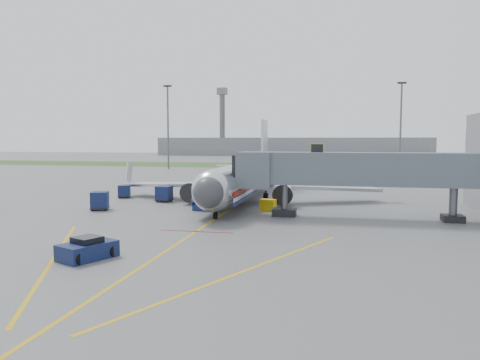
% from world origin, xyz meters
% --- Properties ---
extents(ground, '(400.00, 400.00, 0.00)m').
position_xyz_m(ground, '(0.00, 0.00, 0.00)').
color(ground, '#565659').
rests_on(ground, ground).
extents(grass_strip, '(300.00, 25.00, 0.01)m').
position_xyz_m(grass_strip, '(0.00, 90.00, 0.01)').
color(grass_strip, '#2D4C1E').
rests_on(grass_strip, ground).
extents(apron_markings, '(21.52, 50.00, 0.01)m').
position_xyz_m(apron_markings, '(0.00, -7.40, 0.00)').
color(apron_markings, gold).
rests_on(apron_markings, ground).
extents(airliner, '(32.10, 35.67, 10.25)m').
position_xyz_m(airliner, '(0.00, 15.25, 2.65)').
color(airliner, silver).
rests_on(airliner, ground).
extents(jet_bridge, '(25.30, 4.00, 6.90)m').
position_xyz_m(jet_bridge, '(12.86, 5.00, 4.47)').
color(jet_bridge, slate).
rests_on(jet_bridge, ground).
extents(light_mast_left, '(2.00, 0.44, 20.40)m').
position_xyz_m(light_mast_left, '(-30.00, 70.00, 10.78)').
color(light_mast_left, '#595B60').
rests_on(light_mast_left, ground).
extents(light_mast_right, '(2.00, 0.44, 20.40)m').
position_xyz_m(light_mast_right, '(25.00, 75.00, 10.78)').
color(light_mast_right, '#595B60').
rests_on(light_mast_right, ground).
extents(distant_terminal, '(120.00, 14.00, 8.00)m').
position_xyz_m(distant_terminal, '(-10.00, 170.00, 4.00)').
color(distant_terminal, slate).
rests_on(distant_terminal, ground).
extents(control_tower, '(4.00, 4.00, 30.00)m').
position_xyz_m(control_tower, '(-40.00, 165.00, 17.33)').
color(control_tower, '#595B60').
rests_on(control_tower, ground).
extents(pushback_tug, '(3.22, 3.85, 1.38)m').
position_xyz_m(pushback_tug, '(-4.00, -13.48, 0.58)').
color(pushback_tug, '#0E103E').
rests_on(pushback_tug, ground).
extents(baggage_cart_a, '(1.75, 1.75, 1.82)m').
position_xyz_m(baggage_cart_a, '(-8.98, 12.38, 0.93)').
color(baggage_cart_a, '#0E103E').
rests_on(baggage_cart_a, ground).
extents(baggage_cart_b, '(1.84, 1.84, 1.57)m').
position_xyz_m(baggage_cart_b, '(-15.22, 14.86, 0.80)').
color(baggage_cart_b, '#0E103E').
rests_on(baggage_cart_b, ground).
extents(baggage_cart_c, '(2.25, 2.25, 1.89)m').
position_xyz_m(baggage_cart_c, '(-13.15, 4.88, 0.96)').
color(baggage_cart_c, '#0E103E').
rests_on(baggage_cart_c, ground).
extents(belt_loader, '(2.20, 4.92, 2.33)m').
position_xyz_m(belt_loader, '(-2.49, 8.12, 0.58)').
color(belt_loader, '#0E103E').
rests_on(belt_loader, ground).
extents(ground_power_cart, '(1.64, 1.26, 1.17)m').
position_xyz_m(ground_power_cart, '(4.00, 8.00, 0.58)').
color(ground_power_cart, '#DFBC0D').
rests_on(ground_power_cart, ground).
extents(ramp_worker, '(0.71, 0.81, 1.86)m').
position_xyz_m(ramp_worker, '(-3.00, 7.16, 0.93)').
color(ramp_worker, '#ACE41A').
rests_on(ramp_worker, ground).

